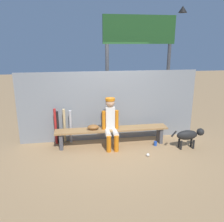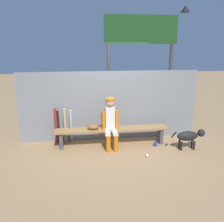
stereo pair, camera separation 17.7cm
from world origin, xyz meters
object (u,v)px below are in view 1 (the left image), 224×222
object	(u,v)px
dugout_bench	(112,132)
bat_aluminum_red	(56,127)
baseball_glove	(93,127)
dog	(189,135)
cup_on_ground	(155,143)
bat_aluminum_silver	(71,127)
baseball	(148,155)
cup_on_bench	(104,126)
scoreboard	(141,44)
bat_wood_natural	(64,126)
bat_aluminum_black	(58,128)
player_seated	(111,122)

from	to	relation	value
dugout_bench	bat_aluminum_red	size ratio (longest dim) A/B	2.95
baseball_glove	dog	distance (m)	2.34
bat_aluminum_red	cup_on_ground	bearing A→B (deg)	-10.94
dugout_bench	dog	size ratio (longest dim) A/B	3.32
cup_on_ground	bat_aluminum_silver	bearing A→B (deg)	166.39
baseball	dog	world-z (taller)	dog
bat_aluminum_silver	cup_on_bench	distance (m)	0.86
baseball	scoreboard	size ratio (longest dim) A/B	0.02
baseball_glove	dog	world-z (taller)	baseball_glove
bat_wood_natural	baseball	world-z (taller)	bat_wood_natural
bat_aluminum_black	bat_aluminum_silver	bearing A→B (deg)	2.97
bat_aluminum_black	scoreboard	world-z (taller)	scoreboard
player_seated	bat_aluminum_silver	distance (m)	1.07
dugout_bench	cup_on_ground	world-z (taller)	dugout_bench
baseball	baseball_glove	bearing A→B (deg)	147.13
bat_aluminum_silver	bat_aluminum_black	distance (m)	0.31
dugout_bench	dog	bearing A→B (deg)	-14.55
player_seated	bat_aluminum_black	size ratio (longest dim) A/B	1.39
bat_wood_natural	bat_aluminum_red	world-z (taller)	bat_aluminum_red
cup_on_bench	cup_on_ground	bearing A→B (deg)	-11.56
cup_on_bench	bat_aluminum_black	bearing A→B (deg)	168.52
cup_on_bench	scoreboard	xyz separation A→B (m)	(1.24, 1.24, 1.95)
bat_aluminum_red	player_seated	bearing A→B (deg)	-15.11
scoreboard	player_seated	bearing A→B (deg)	-128.14
cup_on_bench	bat_wood_natural	bearing A→B (deg)	165.33
dugout_bench	baseball_glove	world-z (taller)	baseball_glove
baseball	cup_on_ground	xyz separation A→B (m)	(0.36, 0.54, 0.02)
player_seated	dog	xyz separation A→B (m)	(1.86, -0.37, -0.32)
baseball	cup_on_ground	distance (m)	0.65
baseball	cup_on_ground	bearing A→B (deg)	56.16
bat_aluminum_black	scoreboard	bearing A→B (deg)	23.12
baseball	bat_aluminum_silver	bearing A→B (deg)	148.77
baseball_glove	bat_aluminum_silver	bearing A→B (deg)	152.45
bat_aluminum_black	dog	distance (m)	3.24
cup_on_bench	player_seated	bearing A→B (deg)	-43.84
baseball	player_seated	bearing A→B (deg)	139.00
bat_aluminum_black	player_seated	bearing A→B (deg)	-16.33
bat_wood_natural	cup_on_bench	bearing A→B (deg)	-14.67
cup_on_ground	scoreboard	world-z (taller)	scoreboard
bat_aluminum_black	cup_on_ground	size ratio (longest dim) A/B	7.95
cup_on_bench	scoreboard	distance (m)	2.63
bat_aluminum_silver	scoreboard	size ratio (longest dim) A/B	0.25
baseball_glove	baseball	bearing A→B (deg)	-32.87
bat_aluminum_silver	dog	size ratio (longest dim) A/B	1.04
baseball_glove	cup_on_ground	size ratio (longest dim) A/B	2.55
dugout_bench	bat_aluminum_red	world-z (taller)	bat_aluminum_red
dugout_bench	baseball	bearing A→B (deg)	-47.05
bat_aluminum_red	baseball	distance (m)	2.36
bat_aluminum_silver	bat_aluminum_red	distance (m)	0.37
bat_wood_natural	cup_on_ground	bearing A→B (deg)	-12.92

